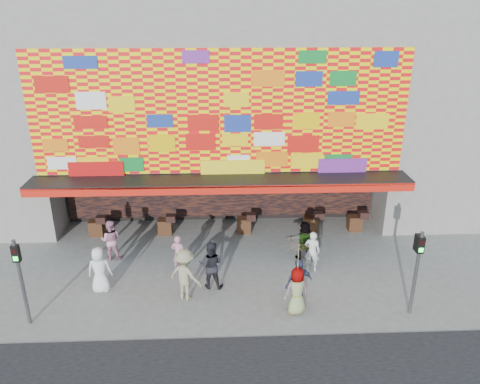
{
  "coord_description": "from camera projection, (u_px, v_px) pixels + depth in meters",
  "views": [
    {
      "loc": [
        0.02,
        -14.12,
        9.56
      ],
      "look_at": [
        0.71,
        2.0,
        3.01
      ],
      "focal_mm": 35.0,
      "sensor_mm": 36.0,
      "label": 1
    }
  ],
  "objects": [
    {
      "name": "ped_b",
      "position": [
        178.0,
        254.0,
        17.64
      ],
      "size": [
        0.64,
        0.51,
        1.52
      ],
      "primitive_type": "imported",
      "rotation": [
        0.0,
        0.0,
        2.84
      ],
      "color": "#BD7A91",
      "rests_on": "ground"
    },
    {
      "name": "ped_g",
      "position": [
        297.0,
        291.0,
        15.25
      ],
      "size": [
        0.93,
        0.74,
        1.66
      ],
      "primitive_type": "imported",
      "rotation": [
        0.0,
        0.0,
        3.43
      ],
      "color": "gray",
      "rests_on": "ground"
    },
    {
      "name": "ped_f",
      "position": [
        304.0,
        240.0,
        18.55
      ],
      "size": [
        1.53,
        0.61,
        1.61
      ],
      "primitive_type": "imported",
      "rotation": [
        0.0,
        0.0,
        3.23
      ],
      "color": "gray",
      "rests_on": "ground"
    },
    {
      "name": "ground",
      "position": [
        222.0,
        291.0,
        16.67
      ],
      "size": [
        90.0,
        90.0,
        0.0
      ],
      "primitive_type": "plane",
      "color": "slate",
      "rests_on": "ground"
    },
    {
      "name": "shop_building",
      "position": [
        220.0,
        100.0,
        22.26
      ],
      "size": [
        15.2,
        9.4,
        10.0
      ],
      "color": "gray",
      "rests_on": "ground"
    },
    {
      "name": "ped_a",
      "position": [
        100.0,
        270.0,
        16.4
      ],
      "size": [
        0.85,
        0.57,
        1.71
      ],
      "primitive_type": "imported",
      "rotation": [
        0.0,
        0.0,
        3.18
      ],
      "color": "white",
      "rests_on": "ground"
    },
    {
      "name": "ped_c",
      "position": [
        211.0,
        265.0,
        16.62
      ],
      "size": [
        0.96,
        0.79,
        1.79
      ],
      "primitive_type": "imported",
      "rotation": [
        0.0,
        0.0,
        3.0
      ],
      "color": "black",
      "rests_on": "ground"
    },
    {
      "name": "ped_d",
      "position": [
        185.0,
        275.0,
        15.95
      ],
      "size": [
        1.4,
        1.21,
        1.88
      ],
      "primitive_type": "imported",
      "rotation": [
        0.0,
        0.0,
        2.62
      ],
      "color": "gray",
      "rests_on": "ground"
    },
    {
      "name": "ped_e",
      "position": [
        299.0,
        283.0,
        15.56
      ],
      "size": [
        1.12,
        0.83,
        1.77
      ],
      "primitive_type": "imported",
      "rotation": [
        0.0,
        0.0,
        3.58
      ],
      "color": "#333E5A",
      "rests_on": "ground"
    },
    {
      "name": "ped_i",
      "position": [
        111.0,
        240.0,
        18.52
      ],
      "size": [
        0.81,
        0.64,
        1.67
      ],
      "primitive_type": "imported",
      "rotation": [
        0.0,
        0.0,
        3.14
      ],
      "color": "#C8829E",
      "rests_on": "ground"
    },
    {
      "name": "signal_left",
      "position": [
        20.0,
        273.0,
        14.33
      ],
      "size": [
        0.22,
        0.2,
        3.0
      ],
      "color": "#59595B",
      "rests_on": "ground"
    },
    {
      "name": "parasol",
      "position": [
        299.0,
        256.0,
        14.76
      ],
      "size": [
        1.12,
        1.14,
        1.82
      ],
      "color": "#FFD6A0",
      "rests_on": "ground"
    },
    {
      "name": "ped_h",
      "position": [
        312.0,
        251.0,
        17.71
      ],
      "size": [
        0.69,
        0.55,
        1.63
      ],
      "primitive_type": "imported",
      "rotation": [
        0.0,
        0.0,
        2.83
      ],
      "color": "silver",
      "rests_on": "ground"
    },
    {
      "name": "signal_right",
      "position": [
        417.0,
        264.0,
        14.82
      ],
      "size": [
        0.22,
        0.2,
        3.0
      ],
      "color": "#59595B",
      "rests_on": "ground"
    }
  ]
}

